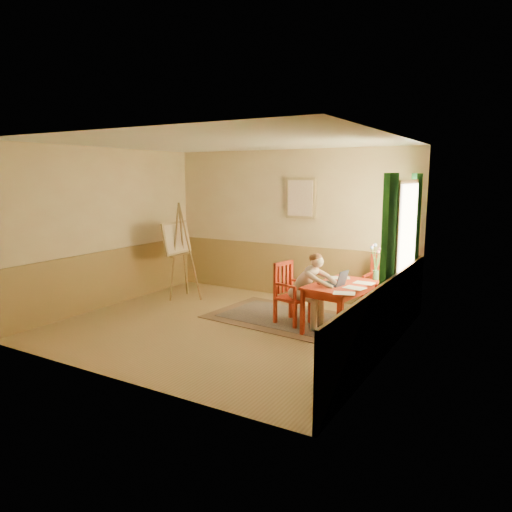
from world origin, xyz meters
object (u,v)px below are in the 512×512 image
Objects in this scene: easel at (178,242)px; figure at (308,287)px; chair_back at (380,286)px; chair_left at (290,293)px; laptop at (335,282)px; table at (341,290)px.

figure is at bearing -9.06° from easel.
chair_back is 0.85× the size of figure.
laptop is at bearing -5.46° from chair_left.
figure is at bearing -120.89° from chair_back.
chair_left is 1.60m from chair_back.
table is at bearing 4.60° from chair_left.
easel is at bearing 170.94° from figure.
table is 1.10× the size of figure.
table is 1.29× the size of chair_back.
laptop is (0.42, -0.01, 0.12)m from figure.
chair_back is 0.55× the size of easel.
chair_back is at bearing 12.17° from easel.
table is 0.71× the size of easel.
easel reaches higher than chair_back.
chair_back is 1.32m from laptop.
chair_left reaches higher than table.
laptop is (-0.04, -0.14, 0.14)m from table.
easel is at bearing 174.37° from table.
table is 1.32× the size of chair_left.
chair_back is 2.30× the size of laptop.
laptop is at bearing -0.81° from figure.
figure is (-0.47, -0.13, 0.02)m from table.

